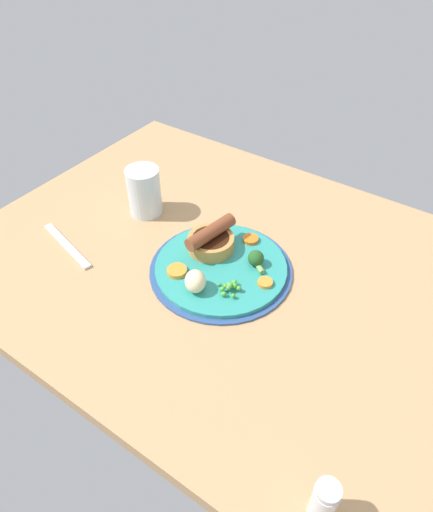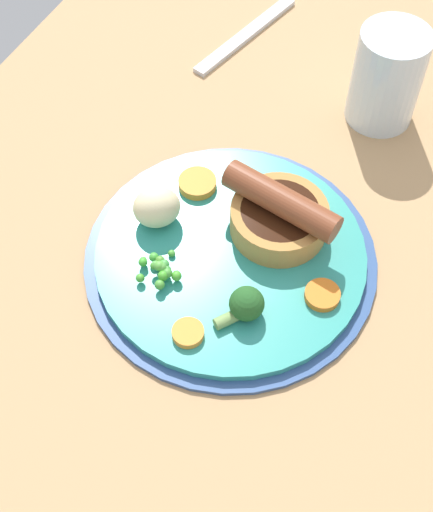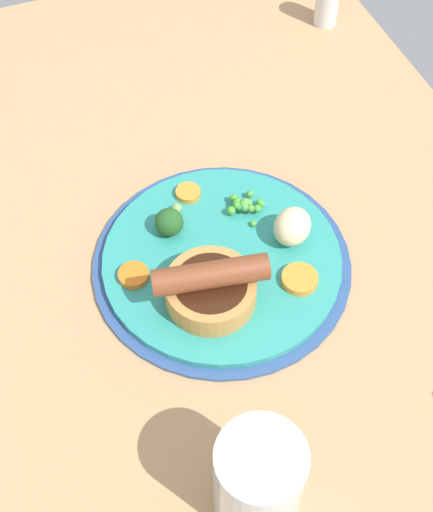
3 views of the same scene
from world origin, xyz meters
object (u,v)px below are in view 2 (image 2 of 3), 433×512
(pea_pile, at_px, (161,269))
(broccoli_floret_near, at_px, (245,305))
(drinking_glass, at_px, (387,77))
(carrot_slice_2, at_px, (321,297))
(fork, at_px, (246,35))
(dinner_plate, at_px, (231,256))
(carrot_slice_3, at_px, (188,333))
(potato_chunk_0, at_px, (157,207))
(sausage_pudding, at_px, (277,213))
(carrot_slice_0, at_px, (197,183))

(pea_pile, relative_size, broccoli_floret_near, 1.03)
(drinking_glass, bearing_deg, carrot_slice_2, -172.90)
(fork, relative_size, drinking_glass, 1.63)
(dinner_plate, relative_size, broccoli_floret_near, 6.23)
(drinking_glass, bearing_deg, carrot_slice_3, 170.28)
(broccoli_floret_near, distance_m, potato_chunk_0, 0.14)
(sausage_pudding, height_order, drinking_glass, drinking_glass)
(broccoli_floret_near, height_order, drinking_glass, drinking_glass)
(sausage_pudding, relative_size, fork, 0.67)
(pea_pile, height_order, carrot_slice_3, pea_pile)
(broccoli_floret_near, distance_m, carrot_slice_2, 0.07)
(broccoli_floret_near, relative_size, carrot_slice_0, 1.17)
(carrot_slice_3, bearing_deg, fork, 17.76)
(dinner_plate, bearing_deg, pea_pile, 138.13)
(pea_pile, relative_size, drinking_glass, 0.43)
(dinner_plate, xyz_separation_m, drinking_glass, (0.25, -0.06, 0.05))
(dinner_plate, bearing_deg, carrot_slice_3, -177.31)
(broccoli_floret_near, bearing_deg, carrot_slice_2, -16.23)
(potato_chunk_0, height_order, drinking_glass, drinking_glass)
(carrot_slice_0, bearing_deg, carrot_slice_2, -113.16)
(sausage_pudding, distance_m, drinking_glass, 0.21)
(sausage_pudding, height_order, carrot_slice_3, sausage_pudding)
(dinner_plate, relative_size, drinking_glass, 2.58)
(dinner_plate, distance_m, potato_chunk_0, 0.09)
(sausage_pudding, bearing_deg, carrot_slice_3, -88.75)
(potato_chunk_0, height_order, carrot_slice_0, potato_chunk_0)
(sausage_pudding, bearing_deg, dinner_plate, -110.41)
(broccoli_floret_near, height_order, fork, broccoli_floret_near)
(potato_chunk_0, bearing_deg, drinking_glass, -30.23)
(carrot_slice_0, bearing_deg, sausage_pudding, -98.17)
(sausage_pudding, distance_m, pea_pile, 0.12)
(carrot_slice_2, xyz_separation_m, carrot_slice_3, (-0.09, 0.09, -0.00))
(carrot_slice_3, bearing_deg, sausage_pudding, -8.76)
(dinner_plate, bearing_deg, fork, 22.15)
(pea_pile, distance_m, carrot_slice_0, 0.11)
(drinking_glass, bearing_deg, dinner_plate, 165.63)
(pea_pile, distance_m, carrot_slice_3, 0.07)
(carrot_slice_3, bearing_deg, pea_pile, 48.70)
(pea_pile, height_order, carrot_slice_0, pea_pile)
(drinking_glass, bearing_deg, pea_pile, 159.87)
(drinking_glass, bearing_deg, sausage_pudding, 169.61)
(pea_pile, xyz_separation_m, fork, (0.36, 0.08, -0.02))
(dinner_plate, xyz_separation_m, sausage_pudding, (0.05, -0.03, 0.03))
(fork, bearing_deg, carrot_slice_0, -152.23)
(dinner_plate, xyz_separation_m, carrot_slice_3, (-0.10, -0.00, 0.01))
(carrot_slice_2, xyz_separation_m, drinking_glass, (0.26, 0.03, 0.04))
(broccoli_floret_near, xyz_separation_m, fork, (0.37, 0.17, -0.03))
(potato_chunk_0, distance_m, carrot_slice_2, 0.18)
(carrot_slice_3, bearing_deg, potato_chunk_0, 40.42)
(sausage_pudding, distance_m, carrot_slice_2, 0.09)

